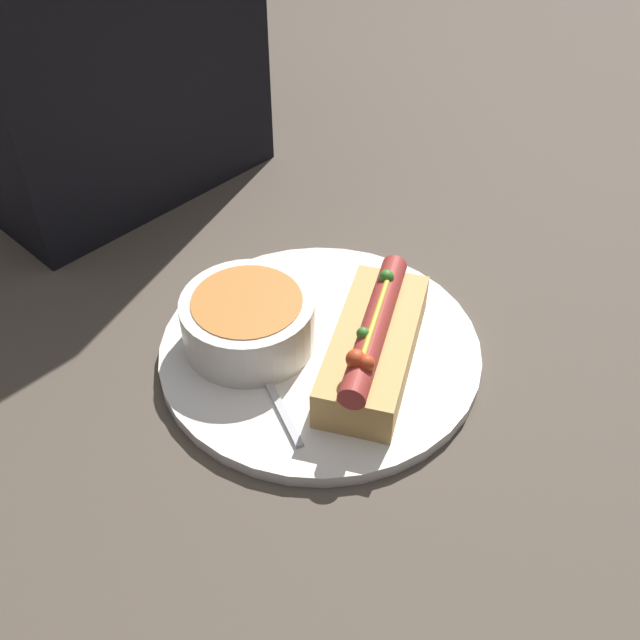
# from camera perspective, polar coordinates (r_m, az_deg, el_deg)

# --- Properties ---
(ground_plane) EXTENTS (4.00, 4.00, 0.00)m
(ground_plane) POSITION_cam_1_polar(r_m,az_deg,el_deg) (0.68, 0.00, -2.67)
(ground_plane) COLOR #4C4238
(dinner_plate) EXTENTS (0.29, 0.29, 0.01)m
(dinner_plate) POSITION_cam_1_polar(r_m,az_deg,el_deg) (0.68, 0.00, -2.30)
(dinner_plate) COLOR white
(dinner_plate) RESTS_ON ground_plane
(hot_dog) EXTENTS (0.18, 0.14, 0.06)m
(hot_dog) POSITION_cam_1_polar(r_m,az_deg,el_deg) (0.64, 4.11, -1.82)
(hot_dog) COLOR tan
(hot_dog) RESTS_ON dinner_plate
(soup_bowl) EXTENTS (0.12, 0.12, 0.05)m
(soup_bowl) POSITION_cam_1_polar(r_m,az_deg,el_deg) (0.66, -5.49, 0.06)
(soup_bowl) COLOR silver
(soup_bowl) RESTS_ON dinner_plate
(spoon) EXTENTS (0.08, 0.16, 0.01)m
(spoon) POSITION_cam_1_polar(r_m,az_deg,el_deg) (0.67, -5.48, -1.71)
(spoon) COLOR #B7B7BC
(spoon) RESTS_ON dinner_plate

